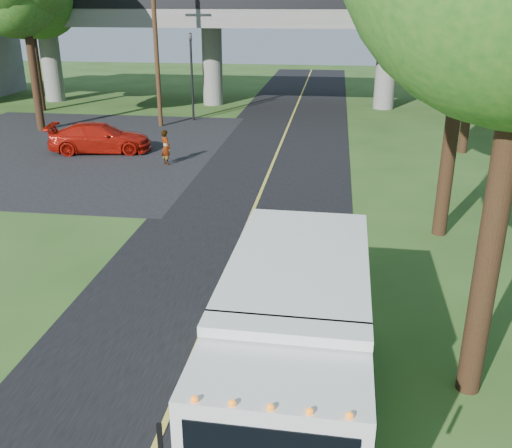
% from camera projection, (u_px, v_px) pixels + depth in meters
% --- Properties ---
extents(ground, '(120.00, 120.00, 0.00)m').
position_uv_depth(ground, '(176.00, 396.00, 10.78)').
color(ground, '#2C4A1A').
rests_on(ground, ground).
extents(road, '(7.00, 90.00, 0.02)m').
position_uv_depth(road, '(252.00, 213.00, 19.99)').
color(road, black).
rests_on(road, ground).
extents(parking_lot, '(16.00, 18.00, 0.01)m').
position_uv_depth(parking_lot, '(59.00, 149.00, 28.77)').
color(parking_lot, black).
rests_on(parking_lot, ground).
extents(lane_line, '(0.12, 90.00, 0.01)m').
position_uv_depth(lane_line, '(252.00, 213.00, 19.98)').
color(lane_line, gold).
rests_on(lane_line, road).
extents(overpass, '(54.00, 10.00, 7.30)m').
position_uv_depth(overpass, '(298.00, 39.00, 38.61)').
color(overpass, slate).
rests_on(overpass, ground).
extents(traffic_signal, '(0.18, 0.22, 5.20)m').
position_uv_depth(traffic_signal, '(192.00, 68.00, 34.34)').
color(traffic_signal, black).
rests_on(traffic_signal, ground).
extents(utility_pole, '(1.60, 0.26, 9.00)m').
position_uv_depth(utility_pole, '(156.00, 46.00, 32.18)').
color(utility_pole, '#472D19').
rests_on(utility_pole, ground).
extents(step_van, '(2.58, 6.70, 2.79)m').
position_uv_depth(step_van, '(294.00, 341.00, 9.79)').
color(step_van, white).
rests_on(step_van, ground).
extents(red_sedan, '(5.19, 2.85, 1.42)m').
position_uv_depth(red_sedan, '(100.00, 138.00, 27.89)').
color(red_sedan, '#AA140A').
rests_on(red_sedan, ground).
extents(pedestrian, '(0.68, 0.67, 1.59)m').
position_uv_depth(pedestrian, '(166.00, 147.00, 25.71)').
color(pedestrian, gray).
rests_on(pedestrian, ground).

